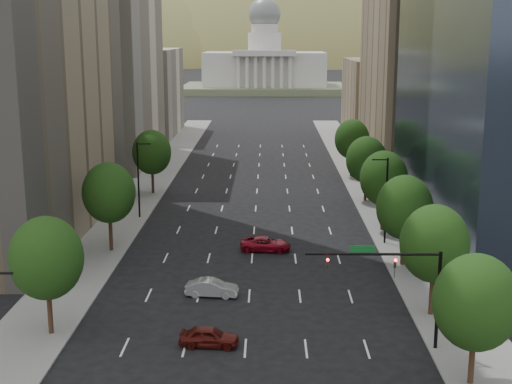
# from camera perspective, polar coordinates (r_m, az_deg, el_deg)

# --- Properties ---
(sidewalk_left) EXTENTS (6.00, 200.00, 0.15)m
(sidewalk_left) POSITION_cam_1_polar(r_m,az_deg,el_deg) (80.05, -11.33, -2.92)
(sidewalk_left) COLOR slate
(sidewalk_left) RESTS_ON ground
(sidewalk_right) EXTENTS (6.00, 200.00, 0.15)m
(sidewalk_right) POSITION_cam_1_polar(r_m,az_deg,el_deg) (79.45, 11.11, -3.03)
(sidewalk_right) COLOR slate
(sidewalk_right) RESTS_ON ground
(midrise_cream_left) EXTENTS (14.00, 30.00, 35.00)m
(midrise_cream_left) POSITION_cam_1_polar(r_m,az_deg,el_deg) (121.32, -11.83, 10.60)
(midrise_cream_left) COLOR beige
(midrise_cream_left) RESTS_ON ground
(filler_left) EXTENTS (14.00, 26.00, 18.00)m
(filler_left) POSITION_cam_1_polar(r_m,az_deg,el_deg) (154.12, -9.00, 7.91)
(filler_left) COLOR beige
(filler_left) RESTS_ON ground
(parking_tan_right) EXTENTS (14.00, 30.00, 30.00)m
(parking_tan_right) POSITION_cam_1_polar(r_m,az_deg,el_deg) (117.85, 12.66, 9.29)
(parking_tan_right) COLOR #8C7759
(parking_tan_right) RESTS_ON ground
(filler_right) EXTENTS (14.00, 26.00, 16.00)m
(filler_right) POSITION_cam_1_polar(r_m,az_deg,el_deg) (150.75, 10.04, 7.39)
(filler_right) COLOR #8C7759
(filler_right) RESTS_ON ground
(tree_right_0) EXTENTS (5.20, 5.20, 8.39)m
(tree_right_0) POSITION_cam_1_polar(r_m,az_deg,el_deg) (45.05, 17.20, -8.45)
(tree_right_0) COLOR #382316
(tree_right_0) RESTS_ON ground
(tree_right_1) EXTENTS (5.20, 5.20, 8.75)m
(tree_right_1) POSITION_cam_1_polar(r_m,az_deg,el_deg) (55.01, 14.10, -4.04)
(tree_right_1) COLOR #382316
(tree_right_1) RESTS_ON ground
(tree_right_2) EXTENTS (5.20, 5.20, 8.61)m
(tree_right_2) POSITION_cam_1_polar(r_m,az_deg,el_deg) (66.38, 11.81, -1.22)
(tree_right_2) COLOR #382316
(tree_right_2) RESTS_ON ground
(tree_right_3) EXTENTS (5.20, 5.20, 8.89)m
(tree_right_3) POSITION_cam_1_polar(r_m,az_deg,el_deg) (77.86, 10.20, 1.09)
(tree_right_3) COLOR #382316
(tree_right_3) RESTS_ON ground
(tree_right_4) EXTENTS (5.20, 5.20, 8.46)m
(tree_right_4) POSITION_cam_1_polar(r_m,az_deg,el_deg) (91.55, 8.83, 2.57)
(tree_right_4) COLOR #382316
(tree_right_4) RESTS_ON ground
(tree_right_5) EXTENTS (5.20, 5.20, 8.75)m
(tree_right_5) POSITION_cam_1_polar(r_m,az_deg,el_deg) (107.17, 7.70, 4.21)
(tree_right_5) COLOR #382316
(tree_right_5) RESTS_ON ground
(tree_left_0) EXTENTS (5.20, 5.20, 8.75)m
(tree_left_0) POSITION_cam_1_polar(r_m,az_deg,el_deg) (52.13, -16.44, -5.11)
(tree_left_0) COLOR #382316
(tree_left_0) RESTS_ON ground
(tree_left_1) EXTENTS (5.20, 5.20, 8.97)m
(tree_left_1) POSITION_cam_1_polar(r_m,az_deg,el_deg) (70.74, -11.70, -0.07)
(tree_left_1) COLOR #382316
(tree_left_1) RESTS_ON ground
(tree_left_2) EXTENTS (5.20, 5.20, 8.68)m
(tree_left_2) POSITION_cam_1_polar(r_m,az_deg,el_deg) (95.86, -8.35, 3.17)
(tree_left_2) COLOR #382316
(tree_left_2) RESTS_ON ground
(streetlight_rn) EXTENTS (1.70, 0.20, 9.00)m
(streetlight_rn) POSITION_cam_1_polar(r_m,az_deg,el_deg) (73.16, 10.34, -0.49)
(streetlight_rn) COLOR black
(streetlight_rn) RESTS_ON ground
(streetlight_ln) EXTENTS (1.70, 0.20, 9.00)m
(streetlight_ln) POSITION_cam_1_polar(r_m,az_deg,el_deg) (83.32, -9.37, 1.14)
(streetlight_ln) COLOR black
(streetlight_ln) RESTS_ON ground
(traffic_signal) EXTENTS (9.12, 0.40, 7.38)m
(traffic_signal) POSITION_cam_1_polar(r_m,az_deg,el_deg) (48.88, 11.64, -6.73)
(traffic_signal) COLOR black
(traffic_signal) RESTS_ON ground
(capitol) EXTENTS (60.00, 40.00, 35.20)m
(capitol) POSITION_cam_1_polar(r_m,az_deg,el_deg) (265.34, 0.68, 9.86)
(capitol) COLOR #596647
(capitol) RESTS_ON ground
(foothills) EXTENTS (720.00, 413.00, 263.00)m
(foothills) POSITION_cam_1_polar(r_m,az_deg,el_deg) (618.43, 4.10, 7.07)
(foothills) COLOR olive
(foothills) RESTS_ON ground
(car_maroon) EXTENTS (4.21, 1.93, 1.40)m
(car_maroon) POSITION_cam_1_polar(r_m,az_deg,el_deg) (50.16, -3.77, -11.48)
(car_maroon) COLOR #49100C
(car_maroon) RESTS_ON ground
(car_silver) EXTENTS (4.46, 1.95, 1.42)m
(car_silver) POSITION_cam_1_polar(r_m,az_deg,el_deg) (59.04, -3.54, -7.67)
(car_silver) COLOR #A2A2A7
(car_silver) RESTS_ON ground
(car_red_far) EXTENTS (5.12, 2.58, 1.39)m
(car_red_far) POSITION_cam_1_polar(r_m,az_deg,el_deg) (70.85, 0.78, -4.18)
(car_red_far) COLOR maroon
(car_red_far) RESTS_ON ground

